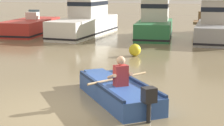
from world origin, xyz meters
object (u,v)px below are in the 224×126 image
Objects in this scene: moored_boat_white at (86,20)px; moored_boat_grey at (215,25)px; moored_boat_red at (31,27)px; rowboat_with_person at (117,91)px; moored_boat_green at (155,22)px; mooring_buoy at (135,50)px.

moored_boat_white is 1.26× the size of moored_boat_grey.
moored_boat_red is 0.76× the size of moored_boat_white.
rowboat_with_person is 0.73× the size of moored_boat_green.
mooring_buoy is (4.12, -6.16, -0.66)m from moored_boat_white.
moored_boat_red is at bearing -173.46° from moored_boat_white.
moored_boat_green is at bearing 89.15° from mooring_buoy.
mooring_buoy is (-3.39, -5.66, -0.57)m from moored_boat_grey.
moored_boat_white is 1.50× the size of moored_boat_green.
moored_boat_red is 11.02m from moored_boat_grey.
moored_boat_green reaches higher than moored_boat_red.
moored_boat_grey is (3.31, -0.21, -0.07)m from moored_boat_green.
moored_boat_green is 3.31m from moored_boat_grey.
moored_boat_green is at bearing -3.91° from moored_boat_white.
moored_boat_grey reaches higher than moored_boat_red.
moored_boat_grey is at bearing -3.81° from moored_boat_white.
moored_boat_green is at bearing 92.66° from rowboat_with_person.
mooring_buoy is at bearing 96.01° from rowboat_with_person.
moored_boat_white is (3.50, 0.40, 0.49)m from moored_boat_red.
moored_boat_red is at bearing 124.74° from rowboat_with_person.
moored_boat_grey is 10.55× the size of mooring_buoy.
moored_boat_white is 4.22m from moored_boat_green.
moored_boat_green is 5.91m from mooring_buoy.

